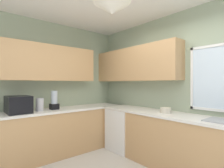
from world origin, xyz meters
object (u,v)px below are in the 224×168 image
Objects in this scene: kettle at (40,104)px; bowl at (166,110)px; blender_appliance at (54,101)px; dishwasher at (125,129)px; microwave at (18,104)px.

kettle reaches higher than bowl.
dishwasher is at bearing 62.42° from blender_appliance.
dishwasher is 1.10m from bowl.
blender_appliance is at bearing 90.00° from microwave.
blender_appliance is at bearing 94.07° from kettle.
microwave is 2.69× the size of bowl.
dishwasher is 1.77m from kettle.
kettle is (-0.64, -1.54, 0.59)m from dishwasher.
microwave is 2.52m from bowl.
blender_appliance is (-1.63, -1.29, 0.12)m from bowl.
kettle is at bearing -135.66° from bowl.
microwave is at bearing -90.00° from blender_appliance.
dishwasher is 1.76× the size of microwave.
blender_appliance is at bearing -117.58° from dishwasher.
dishwasher is at bearing 67.49° from kettle.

